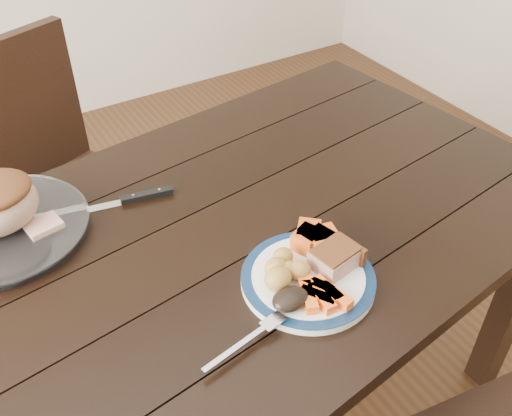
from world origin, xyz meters
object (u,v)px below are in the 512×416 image
chair_far (54,175)px  carving_knife (130,199)px  pork_slice (335,258)px  fork (251,338)px  serving_platter (3,230)px  dinner_plate (308,280)px  dining_table (221,265)px

chair_far → carving_knife: size_ratio=2.92×
pork_slice → fork: 0.24m
chair_far → serving_platter: size_ratio=2.65×
dinner_plate → serving_platter: 0.65m
dining_table → dinner_plate: (0.08, -0.21, 0.10)m
dining_table → dinner_plate: bearing=-69.9°
dining_table → serving_platter: serving_platter is taller
fork → pork_slice: bearing=5.7°
pork_slice → chair_far: bearing=108.9°
dining_table → pork_slice: pork_slice is taller
fork → carving_knife: fork is taller
chair_far → carving_knife: chair_far is taller
serving_platter → pork_slice: 0.70m
serving_platter → fork: size_ratio=1.97×
pork_slice → fork: bearing=-164.4°
dining_table → carving_knife: bearing=120.4°
chair_far → fork: chair_far is taller
dining_table → serving_platter: 0.47m
chair_far → serving_platter: (-0.20, -0.49, 0.23)m
dining_table → fork: size_ratio=9.56×
chair_far → dinner_plate: (0.27, -0.95, 0.23)m
chair_far → pork_slice: (0.33, -0.95, 0.27)m
chair_far → dinner_plate: 1.01m
pork_slice → fork: (-0.23, -0.06, -0.02)m
fork → carving_knife: size_ratio=0.56×
dinner_plate → fork: 0.18m
chair_far → carving_knife: (0.07, -0.53, 0.23)m
dinner_plate → serving_platter: (-0.47, 0.46, 0.00)m
dinner_plate → pork_slice: (0.06, -0.00, 0.03)m
serving_platter → pork_slice: bearing=-41.3°
pork_slice → carving_knife: size_ratio=0.27×
carving_knife → dinner_plate: bearing=-53.5°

